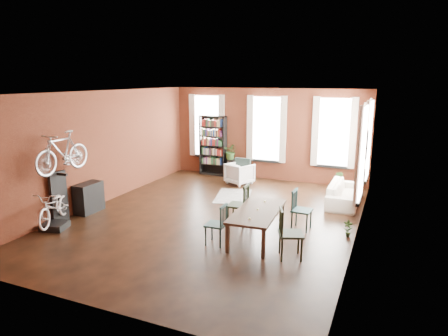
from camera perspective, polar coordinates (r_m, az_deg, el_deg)
The scene contains 19 objects.
room at distance 10.36m, azimuth 1.15°, elevation 4.97°, with size 9.00×9.04×3.22m.
dining_table at distance 9.03m, azimuth 4.78°, elevation -8.06°, with size 0.90×1.98×0.68m, color #443529.
dining_chair_a at distance 8.69m, azimuth -1.16°, elevation -8.04°, with size 0.42×0.42×0.90m, color #1A3A39.
dining_chair_b at distance 9.77m, azimuth 2.04°, elevation -5.28°, with size 0.47×0.47×1.03m, color black.
dining_chair_c at distance 8.15m, azimuth 9.53°, elevation -9.24°, with size 0.47×0.47×1.02m, color black.
dining_chair_d at distance 9.67m, azimuth 11.05°, elevation -5.94°, with size 0.44×0.44×0.96m, color #183436.
bookshelf at distance 14.74m, azimuth -1.58°, elevation 3.23°, with size 1.00×0.32×2.20m, color black.
white_armchair at distance 13.58m, azimuth 2.25°, elevation -0.64°, with size 0.77×0.72×0.79m, color silver.
cream_sofa at distance 11.97m, azimuth 16.88°, elevation -2.98°, with size 2.08×0.61×0.81m, color beige.
striped_rug at distance 12.22m, azimuth 1.32°, elevation -4.05°, with size 1.00×1.61×0.01m, color black.
bike_trainer at distance 10.47m, azimuth -23.02°, elevation -7.61°, with size 0.53×0.53×0.15m, color black.
bike_wall_rack at distance 10.73m, azimuth -22.53°, elevation -3.87°, with size 0.16×0.60×1.30m, color black.
console_table at distance 11.33m, azimuth -18.76°, elevation -4.03°, with size 0.40×0.80×0.80m, color black.
plant_stand at distance 14.59m, azimuth 1.17°, elevation 0.02°, with size 0.32×0.32×0.64m, color black.
plant_by_sofa at distance 13.58m, azimuth 15.93°, elevation -2.29°, with size 0.32×0.58×0.26m, color #2C5120.
plant_small at distance 9.63m, azimuth 17.23°, elevation -8.97°, with size 0.20×0.39×0.14m, color #295522.
bicycle_floor at distance 10.24m, azimuth -23.25°, elevation -3.12°, with size 0.53×0.81×1.53m, color silver.
bicycle_hung at distance 10.25m, azimuth -22.25°, elevation 3.92°, with size 0.47×1.00×1.66m, color #A5A8AD.
plant_on_stand at distance 14.47m, azimuth 1.00°, elevation 2.14°, with size 0.53×0.59×0.46m, color #2C5321.
Camera 1 is at (4.11, -8.89, 3.54)m, focal length 32.00 mm.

